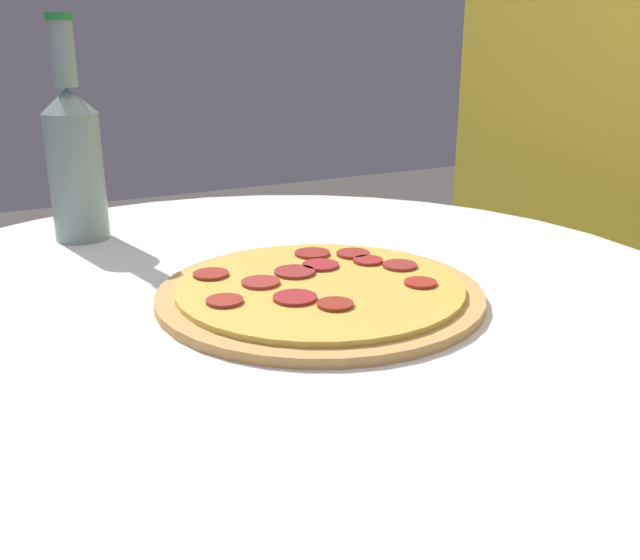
% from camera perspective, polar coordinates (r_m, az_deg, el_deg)
% --- Properties ---
extents(table, '(0.95, 0.95, 0.76)m').
position_cam_1_polar(table, '(0.84, -3.55, -12.25)').
color(table, white).
rests_on(table, ground_plane).
extents(pizza, '(0.33, 0.33, 0.02)m').
position_cam_1_polar(pizza, '(0.73, -0.02, -0.87)').
color(pizza, tan).
rests_on(pizza, table).
extents(beer_bottle, '(0.07, 0.07, 0.28)m').
position_cam_1_polar(beer_bottle, '(0.98, -19.04, 9.28)').
color(beer_bottle, gray).
rests_on(beer_bottle, table).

